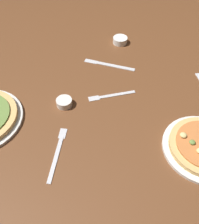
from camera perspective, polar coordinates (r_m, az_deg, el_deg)
name	(u,v)px	position (r m, az deg, el deg)	size (l,w,h in m)	color
ground_plane	(99,118)	(1.00, 0.00, -1.31)	(2.40, 2.40, 0.03)	brown
ramekin_sauce	(120,40)	(1.35, 4.60, 15.58)	(0.07, 0.07, 0.03)	white
ramekin_butter	(64,102)	(1.03, -7.82, 2.13)	(0.06, 0.06, 0.03)	silver
fork_left	(111,95)	(1.06, 2.48, 3.72)	(0.15, 0.15, 0.01)	silver
fork_spare	(57,152)	(0.90, -9.34, -8.81)	(0.11, 0.21, 0.01)	silver
knife_spare	(109,65)	(1.21, 2.10, 10.45)	(0.24, 0.08, 0.01)	silver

